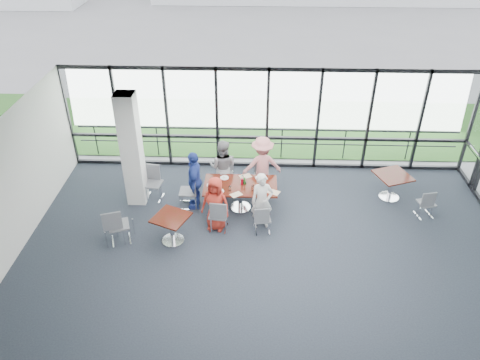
{
  "coord_description": "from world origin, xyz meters",
  "views": [
    {
      "loc": [
        -0.36,
        -7.67,
        7.62
      ],
      "look_at": [
        -0.72,
        2.43,
        1.1
      ],
      "focal_mm": 35.0,
      "sensor_mm": 36.0,
      "label": 1
    }
  ],
  "objects_px": {
    "diner_near_left": "(216,204)",
    "chair_main_end": "(188,191)",
    "side_table_right": "(392,178)",
    "chair_main_fr": "(262,177)",
    "main_table": "(240,189)",
    "chair_main_nr": "(263,219)",
    "diner_far_left": "(223,167)",
    "diner_near_right": "(262,201)",
    "diner_end": "(195,180)",
    "chair_spare_lb": "(153,184)",
    "chair_spare_r": "(426,203)",
    "chair_spare_la": "(119,225)",
    "side_table_left": "(171,221)",
    "chair_main_nl": "(218,215)",
    "structural_column": "(132,150)",
    "diner_far_right": "(262,165)",
    "chair_main_fl": "(225,174)"
  },
  "relations": [
    {
      "from": "diner_end",
      "to": "chair_spare_r",
      "type": "xyz_separation_m",
      "value": [
        6.16,
        -0.23,
        -0.43
      ]
    },
    {
      "from": "main_table",
      "to": "chair_main_nr",
      "type": "xyz_separation_m",
      "value": [
        0.6,
        -1.0,
        -0.22
      ]
    },
    {
      "from": "main_table",
      "to": "diner_near_left",
      "type": "height_order",
      "value": "diner_near_left"
    },
    {
      "from": "structural_column",
      "to": "chair_main_nl",
      "type": "height_order",
      "value": "structural_column"
    },
    {
      "from": "side_table_left",
      "to": "diner_near_left",
      "type": "xyz_separation_m",
      "value": [
        1.04,
        0.58,
        0.13
      ]
    },
    {
      "from": "diner_near_left",
      "to": "chair_main_end",
      "type": "bearing_deg",
      "value": 146.72
    },
    {
      "from": "chair_main_nr",
      "to": "chair_main_fr",
      "type": "relative_size",
      "value": 0.91
    },
    {
      "from": "diner_near_left",
      "to": "diner_near_right",
      "type": "bearing_deg",
      "value": 19.92
    },
    {
      "from": "chair_main_fr",
      "to": "diner_near_right",
      "type": "bearing_deg",
      "value": 90.33
    },
    {
      "from": "side_table_right",
      "to": "chair_spare_r",
      "type": "distance_m",
      "value": 1.13
    },
    {
      "from": "chair_spare_r",
      "to": "chair_spare_la",
      "type": "bearing_deg",
      "value": 176.19
    },
    {
      "from": "chair_spare_r",
      "to": "side_table_right",
      "type": "bearing_deg",
      "value": 117.73
    },
    {
      "from": "main_table",
      "to": "side_table_right",
      "type": "bearing_deg",
      "value": 8.97
    },
    {
      "from": "chair_main_end",
      "to": "diner_near_right",
      "type": "bearing_deg",
      "value": 67.89
    },
    {
      "from": "side_table_right",
      "to": "diner_far_left",
      "type": "relative_size",
      "value": 0.69
    },
    {
      "from": "diner_end",
      "to": "chair_spare_lb",
      "type": "xyz_separation_m",
      "value": [
        -1.23,
        0.32,
        -0.36
      ]
    },
    {
      "from": "side_table_left",
      "to": "chair_spare_r",
      "type": "height_order",
      "value": "chair_spare_r"
    },
    {
      "from": "side_table_left",
      "to": "diner_end",
      "type": "distance_m",
      "value": 1.58
    },
    {
      "from": "diner_end",
      "to": "chair_main_nr",
      "type": "xyz_separation_m",
      "value": [
        1.82,
        -1.05,
        -0.44
      ]
    },
    {
      "from": "diner_far_left",
      "to": "chair_spare_la",
      "type": "height_order",
      "value": "diner_far_left"
    },
    {
      "from": "diner_far_right",
      "to": "chair_main_fr",
      "type": "bearing_deg",
      "value": -94.5
    },
    {
      "from": "chair_main_fl",
      "to": "chair_main_fr",
      "type": "height_order",
      "value": "chair_main_fl"
    },
    {
      "from": "structural_column",
      "to": "side_table_right",
      "type": "height_order",
      "value": "structural_column"
    },
    {
      "from": "chair_main_nl",
      "to": "chair_main_nr",
      "type": "relative_size",
      "value": 1.12
    },
    {
      "from": "diner_near_left",
      "to": "main_table",
      "type": "bearing_deg",
      "value": 70.62
    },
    {
      "from": "side_table_right",
      "to": "diner_near_right",
      "type": "distance_m",
      "value": 3.9
    },
    {
      "from": "side_table_right",
      "to": "diner_end",
      "type": "relative_size",
      "value": 0.66
    },
    {
      "from": "chair_main_end",
      "to": "main_table",
      "type": "bearing_deg",
      "value": 88.54
    },
    {
      "from": "side_table_left",
      "to": "diner_far_left",
      "type": "xyz_separation_m",
      "value": [
        1.1,
        2.26,
        0.2
      ]
    },
    {
      "from": "diner_far_right",
      "to": "chair_main_end",
      "type": "distance_m",
      "value": 2.19
    },
    {
      "from": "main_table",
      "to": "diner_far_left",
      "type": "xyz_separation_m",
      "value": [
        -0.53,
        0.8,
        0.19
      ]
    },
    {
      "from": "chair_spare_lb",
      "to": "chair_main_nr",
      "type": "bearing_deg",
      "value": 164.22
    },
    {
      "from": "chair_main_nl",
      "to": "chair_spare_lb",
      "type": "height_order",
      "value": "chair_spare_lb"
    },
    {
      "from": "chair_main_nl",
      "to": "chair_main_end",
      "type": "height_order",
      "value": "chair_main_end"
    },
    {
      "from": "diner_far_left",
      "to": "diner_end",
      "type": "height_order",
      "value": "diner_end"
    },
    {
      "from": "side_table_right",
      "to": "chair_main_fl",
      "type": "distance_m",
      "value": 4.69
    },
    {
      "from": "side_table_left",
      "to": "chair_spare_lb",
      "type": "xyz_separation_m",
      "value": [
        -0.82,
        1.83,
        -0.14
      ]
    },
    {
      "from": "side_table_left",
      "to": "diner_near_left",
      "type": "height_order",
      "value": "diner_near_left"
    },
    {
      "from": "structural_column",
      "to": "chair_main_end",
      "type": "xyz_separation_m",
      "value": [
        1.46,
        -0.23,
        -1.12
      ]
    },
    {
      "from": "diner_far_right",
      "to": "chair_main_end",
      "type": "height_order",
      "value": "diner_far_right"
    },
    {
      "from": "side_table_right",
      "to": "chair_main_fr",
      "type": "height_order",
      "value": "chair_main_fr"
    },
    {
      "from": "chair_main_fl",
      "to": "side_table_left",
      "type": "bearing_deg",
      "value": 58.26
    },
    {
      "from": "side_table_left",
      "to": "chair_main_nl",
      "type": "distance_m",
      "value": 1.23
    },
    {
      "from": "structural_column",
      "to": "diner_far_right",
      "type": "relative_size",
      "value": 1.86
    },
    {
      "from": "chair_main_fl",
      "to": "diner_far_left",
      "type": "bearing_deg",
      "value": 67.25
    },
    {
      "from": "diner_near_right",
      "to": "side_table_left",
      "type": "bearing_deg",
      "value": -171.96
    },
    {
      "from": "diner_near_left",
      "to": "diner_near_right",
      "type": "height_order",
      "value": "diner_near_right"
    },
    {
      "from": "chair_main_nl",
      "to": "diner_far_left",
      "type": "bearing_deg",
      "value": 95.84
    },
    {
      "from": "chair_main_end",
      "to": "side_table_left",
      "type": "bearing_deg",
      "value": -8.38
    },
    {
      "from": "diner_far_right",
      "to": "diner_end",
      "type": "xyz_separation_m",
      "value": [
        -1.81,
        -0.82,
        -0.01
      ]
    }
  ]
}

